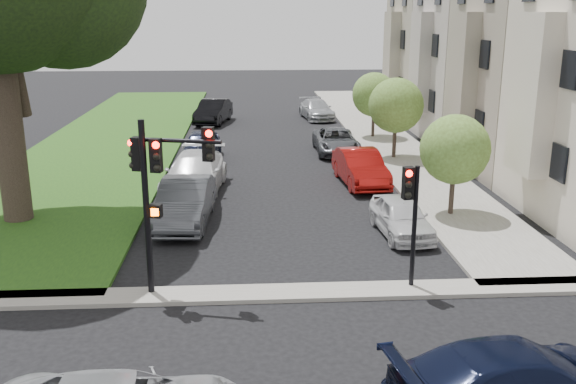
{
  "coord_description": "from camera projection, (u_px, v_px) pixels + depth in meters",
  "views": [
    {
      "loc": [
        -1.15,
        -13.63,
        7.27
      ],
      "look_at": [
        0.0,
        5.0,
        2.0
      ],
      "focal_mm": 40.0,
      "sensor_mm": 36.0,
      "label": 1
    }
  ],
  "objects": [
    {
      "name": "car_parked_4",
      "position": [
        317.0,
        109.0,
        44.78
      ],
      "size": [
        2.41,
        4.78,
        1.33
      ],
      "primitive_type": "imported",
      "rotation": [
        0.0,
        0.0,
        0.12
      ],
      "color": "#999BA0",
      "rests_on": "ground"
    },
    {
      "name": "car_parked_0",
      "position": [
        401.0,
        217.0,
        21.46
      ],
      "size": [
        1.77,
        3.84,
        1.27
      ],
      "primitive_type": "imported",
      "rotation": [
        0.0,
        0.0,
        0.07
      ],
      "color": "silver",
      "rests_on": "ground"
    },
    {
      "name": "car_parked_7",
      "position": [
        201.0,
        146.0,
        32.24
      ],
      "size": [
        1.98,
        4.42,
        1.48
      ],
      "primitive_type": "imported",
      "rotation": [
        0.0,
        0.0,
        -0.06
      ],
      "color": "black",
      "rests_on": "ground"
    },
    {
      "name": "car_cross_far",
      "position": [
        520.0,
        382.0,
        11.74
      ],
      "size": [
        5.28,
        2.87,
        1.45
      ],
      "primitive_type": "imported",
      "rotation": [
        0.0,
        0.0,
        1.75
      ],
      "color": "black",
      "rests_on": "ground"
    },
    {
      "name": "small_tree_b",
      "position": [
        396.0,
        105.0,
        31.95
      ],
      "size": [
        2.75,
        2.75,
        4.13
      ],
      "color": "black",
      "rests_on": "ground"
    },
    {
      "name": "grass_strip",
      "position": [
        115.0,
        139.0,
        37.63
      ],
      "size": [
        8.0,
        44.0,
        0.12
      ],
      "primitive_type": "cube",
      "color": "#1E4416",
      "rests_on": "ground"
    },
    {
      "name": "house_d",
      "position": [
        448.0,
        17.0,
        43.28
      ],
      "size": [
        7.7,
        7.55,
        15.97
      ],
      "color": "#A59F98",
      "rests_on": "ground"
    },
    {
      "name": "small_tree_c",
      "position": [
        374.0,
        95.0,
        37.47
      ],
      "size": [
        2.58,
        2.58,
        3.87
      ],
      "color": "black",
      "rests_on": "ground"
    },
    {
      "name": "sidewalk_right",
      "position": [
        380.0,
        136.0,
        38.57
      ],
      "size": [
        3.5,
        44.0,
        0.12
      ],
      "primitive_type": "cube",
      "color": "gray",
      "rests_on": "ground"
    },
    {
      "name": "house_b",
      "position": [
        549.0,
        19.0,
        28.88
      ],
      "size": [
        7.7,
        7.55,
        15.97
      ],
      "color": "gray",
      "rests_on": "ground"
    },
    {
      "name": "traffic_signal_secondary",
      "position": [
        411.0,
        205.0,
        16.77
      ],
      "size": [
        0.45,
        0.36,
        3.43
      ],
      "color": "black",
      "rests_on": "ground"
    },
    {
      "name": "car_parked_5",
      "position": [
        185.0,
        202.0,
        22.53
      ],
      "size": [
        1.95,
        4.9,
        1.58
      ],
      "primitive_type": "imported",
      "rotation": [
        0.0,
        0.0,
        -0.06
      ],
      "color": "#3F4247",
      "rests_on": "ground"
    },
    {
      "name": "car_parked_9",
      "position": [
        213.0,
        112.0,
        43.02
      ],
      "size": [
        2.55,
        5.02,
        1.58
      ],
      "primitive_type": "imported",
      "rotation": [
        0.0,
        0.0,
        -0.19
      ],
      "color": "black",
      "rests_on": "ground"
    },
    {
      "name": "ground",
      "position": [
        301.0,
        331.0,
        15.13
      ],
      "size": [
        140.0,
        140.0,
        0.0
      ],
      "primitive_type": "plane",
      "color": "black",
      "rests_on": "ground"
    },
    {
      "name": "traffic_signal_main",
      "position": [
        159.0,
        177.0,
        16.19
      ],
      "size": [
        2.3,
        0.67,
        4.7
      ],
      "color": "black",
      "rests_on": "ground"
    },
    {
      "name": "car_parked_6",
      "position": [
        195.0,
        174.0,
        26.52
      ],
      "size": [
        2.73,
        5.7,
        1.6
      ],
      "primitive_type": "imported",
      "rotation": [
        0.0,
        0.0,
        -0.09
      ],
      "color": "silver",
      "rests_on": "ground"
    },
    {
      "name": "small_tree_a",
      "position": [
        455.0,
        150.0,
        22.92
      ],
      "size": [
        2.51,
        2.51,
        3.77
      ],
      "color": "black",
      "rests_on": "ground"
    },
    {
      "name": "car_parked_2",
      "position": [
        336.0,
        141.0,
        33.92
      ],
      "size": [
        2.16,
        4.67,
        1.3
      ],
      "primitive_type": "imported",
      "rotation": [
        0.0,
        0.0,
        -0.0
      ],
      "color": "#3F4247",
      "rests_on": "ground"
    },
    {
      "name": "sidewalk_cross",
      "position": [
        295.0,
        293.0,
        17.03
      ],
      "size": [
        60.0,
        1.0,
        0.12
      ],
      "primitive_type": "cube",
      "color": "gray",
      "rests_on": "ground"
    },
    {
      "name": "house_c",
      "position": [
        489.0,
        18.0,
        36.08
      ],
      "size": [
        7.7,
        7.55,
        15.97
      ],
      "color": "#A5A5A5",
      "rests_on": "ground"
    },
    {
      "name": "car_parked_1",
      "position": [
        360.0,
        167.0,
        27.75
      ],
      "size": [
        1.99,
        4.71,
        1.51
      ],
      "primitive_type": "imported",
      "rotation": [
        0.0,
        0.0,
        0.09
      ],
      "color": "maroon",
      "rests_on": "ground"
    }
  ]
}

